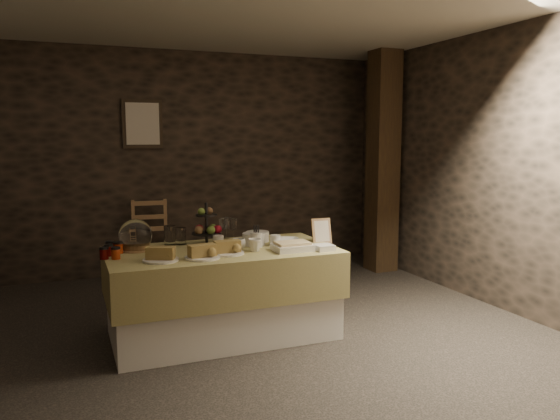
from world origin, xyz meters
name	(u,v)px	position (x,y,z in m)	size (l,w,h in m)	color
ground_plane	(213,346)	(0.00, 0.00, 0.00)	(5.50, 5.00, 0.01)	black
room_shell	(210,142)	(0.00, 0.00, 1.56)	(5.52, 5.02, 2.60)	black
buffet_table	(223,286)	(0.13, 0.19, 0.41)	(1.80, 0.95, 0.71)	silver
chair	(150,245)	(-0.14, 2.23, 0.40)	(0.45, 0.43, 0.70)	#976C47
timber_column	(383,163)	(2.52, 1.65, 1.30)	(0.30, 0.30, 2.60)	black
framed_picture	(142,124)	(-0.15, 2.47, 1.75)	(0.45, 0.04, 0.55)	#302519
plate_stack_a	(254,239)	(0.43, 0.28, 0.76)	(0.19, 0.19, 0.10)	silver
plate_stack_b	(257,236)	(0.51, 0.42, 0.75)	(0.20, 0.20, 0.09)	silver
cutlery_holder	(256,240)	(0.42, 0.19, 0.77)	(0.10, 0.10, 0.12)	silver
cup_a	(239,244)	(0.25, 0.14, 0.76)	(0.11, 0.11, 0.09)	silver
cup_b	(255,245)	(0.35, 0.03, 0.76)	(0.11, 0.11, 0.10)	silver
mug_c	(218,241)	(0.13, 0.30, 0.76)	(0.09, 0.09, 0.10)	silver
mug_d	(275,240)	(0.58, 0.18, 0.76)	(0.08, 0.08, 0.09)	silver
bowl	(286,242)	(0.68, 0.17, 0.74)	(0.22, 0.22, 0.05)	silver
cake_dome	(136,237)	(-0.51, 0.42, 0.82)	(0.26, 0.26, 0.26)	#976C47
fruit_stand	(207,228)	(0.08, 0.44, 0.85)	(0.25, 0.25, 0.35)	black
bread_platter_left	(161,256)	(-0.39, -0.04, 0.75)	(0.26, 0.26, 0.11)	silver
bread_platter_center	(202,253)	(-0.09, -0.07, 0.75)	(0.26, 0.26, 0.11)	silver
bread_platter_right	(227,249)	(0.12, 0.02, 0.75)	(0.26, 0.26, 0.11)	silver
jam_jars	(112,251)	(-0.71, 0.27, 0.75)	(0.18, 0.32, 0.07)	#540806
tart_dish	(292,246)	(0.64, -0.05, 0.74)	(0.30, 0.22, 0.07)	silver
square_dish	(324,247)	(0.88, -0.13, 0.73)	(0.14, 0.14, 0.04)	silver
menu_frame	(322,231)	(1.02, 0.20, 0.80)	(0.17, 0.02, 0.22)	#976C47
storage_jar_a	(170,235)	(-0.22, 0.54, 0.79)	(0.10, 0.10, 0.16)	white
storage_jar_b	(181,236)	(-0.13, 0.53, 0.78)	(0.09, 0.09, 0.14)	white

